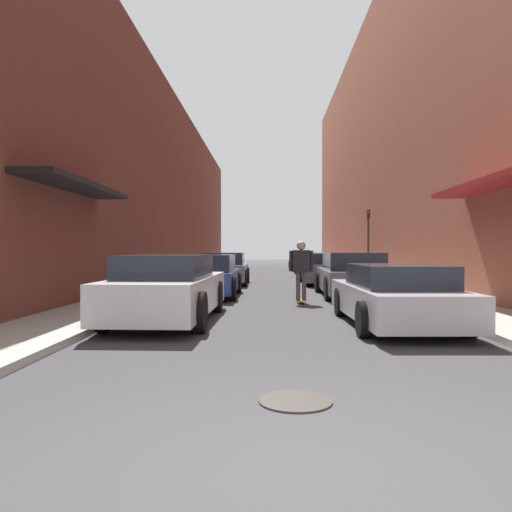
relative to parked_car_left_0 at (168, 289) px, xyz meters
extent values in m
plane|color=#38383A|center=(2.30, 11.96, -0.66)|extent=(103.38, 103.38, 0.00)
cube|color=#A3A099|center=(-1.88, 16.66, -0.60)|extent=(1.80, 46.99, 0.12)
cube|color=#A3A099|center=(6.47, 16.66, -0.60)|extent=(1.80, 46.99, 0.12)
cube|color=brown|center=(-4.78, 16.66, 4.08)|extent=(4.00, 46.99, 9.47)
cube|color=black|center=(-2.38, 1.39, 2.24)|extent=(1.00, 4.80, 0.12)
cube|color=brown|center=(9.37, 16.66, 6.51)|extent=(4.00, 46.99, 14.35)
cube|color=maroon|center=(6.97, 1.39, 2.24)|extent=(1.00, 4.80, 0.12)
cube|color=silver|center=(0.00, 0.05, -0.11)|extent=(1.82, 4.74, 0.70)
cube|color=#232833|center=(0.00, -0.18, 0.46)|extent=(1.57, 2.48, 0.44)
cylinder|color=black|center=(-0.85, 1.51, -0.30)|extent=(0.18, 0.72, 0.72)
cylinder|color=black|center=(0.85, 1.51, -0.30)|extent=(0.18, 0.72, 0.72)
cylinder|color=black|center=(-0.85, -1.41, -0.30)|extent=(0.18, 0.72, 0.72)
cylinder|color=black|center=(0.85, -1.41, -0.30)|extent=(0.18, 0.72, 0.72)
cube|color=navy|center=(0.16, 5.39, -0.17)|extent=(1.77, 4.23, 0.61)
cube|color=#232833|center=(0.16, 5.18, 0.38)|extent=(1.55, 2.20, 0.49)
cylinder|color=black|center=(-0.70, 6.70, -0.31)|extent=(0.18, 0.70, 0.70)
cylinder|color=black|center=(1.01, 6.70, -0.31)|extent=(0.18, 0.70, 0.70)
cylinder|color=black|center=(-0.70, 4.09, -0.31)|extent=(0.18, 0.70, 0.70)
cylinder|color=black|center=(1.01, 4.09, -0.31)|extent=(0.18, 0.70, 0.70)
cube|color=gray|center=(0.16, 10.90, -0.15)|extent=(1.89, 4.17, 0.65)
cube|color=#232833|center=(0.16, 10.69, 0.42)|extent=(1.65, 2.18, 0.49)
cylinder|color=black|center=(-0.74, 12.18, -0.33)|extent=(0.18, 0.67, 0.67)
cylinder|color=black|center=(1.07, 12.18, -0.33)|extent=(0.18, 0.67, 0.67)
cylinder|color=black|center=(-0.74, 9.61, -0.33)|extent=(0.18, 0.67, 0.67)
cylinder|color=black|center=(1.07, 9.61, -0.33)|extent=(0.18, 0.67, 0.67)
cube|color=#B7B7BC|center=(4.42, -0.44, -0.20)|extent=(1.85, 4.40, 0.59)
cube|color=#232833|center=(4.42, -0.66, 0.30)|extent=(1.58, 2.30, 0.41)
cylinder|color=black|center=(3.57, 0.91, -0.36)|extent=(0.18, 0.61, 0.61)
cylinder|color=black|center=(5.27, 0.91, -0.36)|extent=(0.18, 0.61, 0.61)
cylinder|color=black|center=(3.57, -1.79, -0.36)|extent=(0.18, 0.61, 0.61)
cylinder|color=black|center=(5.27, -1.79, -0.36)|extent=(0.18, 0.61, 0.61)
cube|color=#515459|center=(4.60, 5.58, -0.15)|extent=(1.92, 4.68, 0.64)
cube|color=#232833|center=(4.60, 5.35, 0.43)|extent=(1.66, 2.44, 0.52)
cylinder|color=black|center=(3.70, 7.02, -0.31)|extent=(0.18, 0.70, 0.70)
cylinder|color=black|center=(5.50, 7.02, -0.31)|extent=(0.18, 0.70, 0.70)
cylinder|color=black|center=(3.70, 4.14, -0.31)|extent=(0.18, 0.70, 0.70)
cylinder|color=black|center=(5.50, 4.14, -0.31)|extent=(0.18, 0.70, 0.70)
cube|color=#515459|center=(4.40, 11.05, -0.15)|extent=(1.88, 4.24, 0.68)
cube|color=#232833|center=(4.40, 10.84, 0.41)|extent=(1.66, 2.21, 0.44)
cylinder|color=black|center=(3.48, 12.37, -0.35)|extent=(0.18, 0.62, 0.62)
cylinder|color=black|center=(5.33, 12.37, -0.35)|extent=(0.18, 0.62, 0.62)
cylinder|color=black|center=(3.48, 9.74, -0.35)|extent=(0.18, 0.62, 0.62)
cylinder|color=black|center=(5.33, 9.74, -0.35)|extent=(0.18, 0.62, 0.62)
cube|color=black|center=(4.50, 16.32, -0.17)|extent=(1.86, 4.62, 0.61)
cube|color=#232833|center=(4.50, 16.09, 0.34)|extent=(1.60, 2.42, 0.43)
cylinder|color=black|center=(3.64, 17.74, -0.33)|extent=(0.18, 0.66, 0.66)
cylinder|color=black|center=(5.36, 17.74, -0.33)|extent=(0.18, 0.66, 0.66)
cylinder|color=black|center=(3.64, 14.90, -0.33)|extent=(0.18, 0.66, 0.66)
cylinder|color=black|center=(5.36, 14.90, -0.33)|extent=(0.18, 0.66, 0.66)
cube|color=#B7B7BC|center=(4.61, 21.36, -0.17)|extent=(2.03, 4.21, 0.65)
cube|color=#232833|center=(4.61, 21.16, 0.38)|extent=(1.75, 2.21, 0.45)
cylinder|color=black|center=(3.67, 22.65, -0.35)|extent=(0.18, 0.61, 0.61)
cylinder|color=black|center=(5.55, 22.65, -0.35)|extent=(0.18, 0.61, 0.61)
cylinder|color=black|center=(3.67, 20.07, -0.35)|extent=(0.18, 0.61, 0.61)
cylinder|color=black|center=(5.55, 20.07, -0.35)|extent=(0.18, 0.61, 0.61)
cube|color=maroon|center=(4.50, 27.05, -0.15)|extent=(1.74, 4.13, 0.69)
cube|color=#232833|center=(4.50, 26.84, 0.40)|extent=(1.53, 2.15, 0.41)
cylinder|color=black|center=(3.65, 28.33, -0.35)|extent=(0.18, 0.61, 0.61)
cylinder|color=black|center=(5.35, 28.33, -0.35)|extent=(0.18, 0.61, 0.61)
cylinder|color=black|center=(3.65, 25.77, -0.35)|extent=(0.18, 0.61, 0.61)
cylinder|color=black|center=(5.35, 25.77, -0.35)|extent=(0.18, 0.61, 0.61)
cube|color=brown|center=(2.90, 3.44, -0.60)|extent=(0.20, 0.78, 0.02)
cylinder|color=beige|center=(2.82, 3.69, -0.63)|extent=(0.03, 0.06, 0.06)
cylinder|color=beige|center=(2.97, 3.69, -0.63)|extent=(0.03, 0.06, 0.06)
cylinder|color=beige|center=(2.82, 3.19, -0.63)|extent=(0.03, 0.06, 0.06)
cylinder|color=beige|center=(2.97, 3.19, -0.63)|extent=(0.03, 0.06, 0.06)
cylinder|color=#47423D|center=(2.82, 3.44, -0.20)|extent=(0.11, 0.11, 0.77)
cylinder|color=#47423D|center=(2.98, 3.44, -0.20)|extent=(0.11, 0.11, 0.77)
cube|color=#232328|center=(2.90, 3.44, 0.48)|extent=(0.46, 0.21, 0.59)
sphere|color=tan|center=(2.90, 3.44, 0.90)|extent=(0.25, 0.25, 0.25)
cylinder|color=#232328|center=(2.62, 3.44, 0.48)|extent=(0.09, 0.09, 0.56)
cylinder|color=#232328|center=(3.17, 3.44, 0.48)|extent=(0.09, 0.09, 0.56)
cylinder|color=#332D28|center=(2.28, -5.26, -0.65)|extent=(0.70, 0.70, 0.02)
cylinder|color=#2D2D2D|center=(7.00, 15.08, 1.12)|extent=(0.10, 0.10, 3.33)
cube|color=#332D0F|center=(7.00, 15.08, 2.56)|extent=(0.16, 0.16, 0.45)
sphere|color=red|center=(7.00, 14.99, 2.67)|extent=(0.11, 0.11, 0.11)
camera|label=1|loc=(2.02, -9.96, 0.78)|focal=35.00mm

